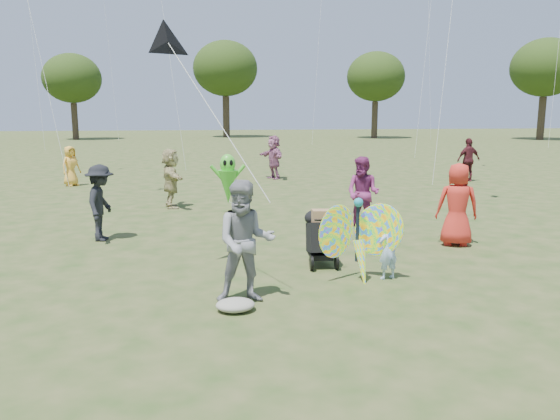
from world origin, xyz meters
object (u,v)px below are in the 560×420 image
object	(u,v)px
crowd_b	(101,203)
crowd_g	(71,166)
crowd_j	(274,157)
child_girl	(388,250)
crowd_d	(171,178)
adult_man	(245,242)
butterfly_kite	(359,241)
crowd_a	(457,205)
alien_kite	(228,181)
crowd_e	(363,193)
jogging_stroller	(320,233)
crowd_h	(468,160)

from	to	relation	value
crowd_b	crowd_g	size ratio (longest dim) A/B	1.10
crowd_j	crowd_g	bearing A→B (deg)	-103.86
child_girl	crowd_d	distance (m)	8.97
adult_man	butterfly_kite	world-z (taller)	adult_man
crowd_a	crowd_g	distance (m)	15.64
crowd_d	adult_man	bearing A→B (deg)	-179.37
alien_kite	crowd_b	bearing A→B (deg)	-137.77
crowd_a	crowd_j	bearing A→B (deg)	-62.68
alien_kite	crowd_j	bearing A→B (deg)	72.87
crowd_e	crowd_d	bearing A→B (deg)	-176.09
child_girl	crowd_a	world-z (taller)	crowd_a
crowd_g	crowd_e	bearing A→B (deg)	-92.98
crowd_a	crowd_b	distance (m)	7.99
jogging_stroller	alien_kite	size ratio (longest dim) A/B	0.63
crowd_d	crowd_j	distance (m)	7.94
child_girl	crowd_b	bearing A→B (deg)	-49.65
crowd_a	alien_kite	world-z (taller)	crowd_a
alien_kite	crowd_g	bearing A→B (deg)	129.22
crowd_a	crowd_d	world-z (taller)	crowd_a
crowd_a	crowd_d	xyz separation A→B (m)	(-6.39, 5.86, -0.01)
crowd_a	alien_kite	xyz separation A→B (m)	(-4.74, 4.48, 0.06)
jogging_stroller	crowd_h	bearing A→B (deg)	56.37
crowd_b	adult_man	bearing A→B (deg)	-141.54
crowd_e	crowd_b	bearing A→B (deg)	-134.97
crowd_g	butterfly_kite	bearing A→B (deg)	-106.98
adult_man	crowd_b	bearing A→B (deg)	125.14
child_girl	crowd_j	xyz separation A→B (m)	(0.12, 14.76, 0.43)
adult_man	crowd_e	world-z (taller)	adult_man
crowd_g	alien_kite	xyz separation A→B (m)	(5.78, -7.08, 0.18)
crowd_b	crowd_e	bearing A→B (deg)	-81.22
crowd_a	crowd_e	distance (m)	2.48
child_girl	crowd_d	xyz separation A→B (m)	(-4.04, 8.00, 0.39)
adult_man	crowd_g	bearing A→B (deg)	114.29
child_girl	crowd_j	bearing A→B (deg)	-105.00
alien_kite	adult_man	bearing A→B (deg)	-91.52
child_girl	crowd_b	world-z (taller)	crowd_b
jogging_stroller	alien_kite	xyz separation A→B (m)	(-1.41, 5.52, 0.36)
child_girl	crowd_b	size ratio (longest dim) A/B	0.59
crowd_a	crowd_d	distance (m)	8.67
crowd_e	butterfly_kite	world-z (taller)	crowd_e
child_girl	adult_man	size ratio (longest dim) A/B	0.54
crowd_a	jogging_stroller	size ratio (longest dim) A/B	1.68
crowd_e	alien_kite	size ratio (longest dim) A/B	1.05
crowd_b	butterfly_kite	world-z (taller)	crowd_b
crowd_g	alien_kite	size ratio (longest dim) A/B	0.91
crowd_d	crowd_g	bearing A→B (deg)	27.05
crowd_d	crowd_j	bearing A→B (deg)	-40.45
crowd_a	crowd_d	size ratio (longest dim) A/B	1.01
crowd_h	crowd_j	bearing A→B (deg)	-24.19
adult_man	jogging_stroller	size ratio (longest dim) A/B	1.75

